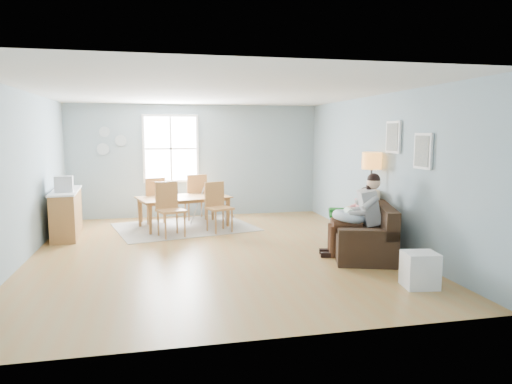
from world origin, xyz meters
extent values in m
cube|color=#AC783D|center=(0.00, 0.00, -0.04)|extent=(8.40, 9.40, 0.08)
cube|color=silver|center=(0.00, 0.00, 3.00)|extent=(8.40, 9.40, 0.60)
cube|color=#86A1B0|center=(0.00, 4.66, 1.35)|extent=(8.40, 0.08, 3.90)
cube|color=#86A1B0|center=(0.00, -4.66, 1.35)|extent=(8.40, 0.08, 3.90)
cube|color=#86A1B0|center=(4.16, 0.00, 1.35)|extent=(0.08, 9.40, 3.90)
cube|color=white|center=(-0.60, 3.47, 1.65)|extent=(1.32, 0.06, 1.62)
cube|color=white|center=(-0.60, 3.44, 1.65)|extent=(1.20, 0.02, 1.50)
cube|color=white|center=(-0.60, 3.43, 1.65)|extent=(1.20, 0.03, 0.04)
cube|color=white|center=(-0.60, 3.43, 1.65)|extent=(0.04, 0.03, 1.50)
cube|color=white|center=(2.97, -1.50, 1.75)|extent=(0.04, 0.44, 0.54)
cube|color=slate|center=(2.94, -1.50, 1.75)|extent=(0.01, 0.36, 0.46)
cube|color=white|center=(2.97, -0.60, 1.95)|extent=(0.04, 0.44, 0.54)
cube|color=slate|center=(2.94, -0.60, 1.95)|extent=(0.01, 0.36, 0.46)
cylinder|color=#A1B7C2|center=(-2.10, 3.47, 2.05)|extent=(0.24, 0.02, 0.24)
cylinder|color=#A1B7C2|center=(-1.75, 3.47, 1.85)|extent=(0.26, 0.02, 0.26)
cylinder|color=#A1B7C2|center=(-2.15, 3.47, 1.65)|extent=(0.28, 0.02, 0.28)
cube|color=black|center=(2.45, -0.54, 0.21)|extent=(1.50, 2.27, 0.42)
cube|color=black|center=(2.78, -0.65, 0.63)|extent=(0.84, 2.06, 0.43)
cube|color=black|center=(2.16, -1.45, 0.50)|extent=(0.92, 0.47, 0.16)
cube|color=black|center=(2.74, 0.36, 0.50)|extent=(0.92, 0.47, 0.16)
cube|color=#155B19|center=(2.65, 0.13, 0.54)|extent=(1.18, 1.10, 0.04)
cube|color=tan|center=(2.88, -0.11, 0.76)|extent=(0.25, 0.51, 0.49)
cube|color=gray|center=(2.45, -0.85, 0.82)|extent=(0.45, 0.52, 0.60)
sphere|color=#E8B58E|center=(2.50, -0.86, 1.22)|extent=(0.22, 0.22, 0.22)
sphere|color=black|center=(2.50, -0.86, 1.27)|extent=(0.21, 0.21, 0.21)
cylinder|color=#351D13|center=(2.07, -0.87, 0.54)|extent=(0.49, 0.27, 0.16)
cylinder|color=#351D13|center=(2.12, -0.65, 0.54)|extent=(0.49, 0.27, 0.16)
cylinder|color=#351D13|center=(1.85, -0.81, 0.26)|extent=(0.13, 0.13, 0.52)
cylinder|color=#351D13|center=(1.91, -0.60, 0.26)|extent=(0.13, 0.13, 0.52)
cube|color=black|center=(1.78, -0.79, 0.04)|extent=(0.26, 0.16, 0.08)
cube|color=black|center=(1.83, -0.58, 0.04)|extent=(0.26, 0.16, 0.08)
torus|color=silver|center=(2.14, -0.76, 0.66)|extent=(0.68, 0.67, 0.22)
cylinder|color=silver|center=(2.14, -0.76, 0.73)|extent=(0.18, 0.31, 0.13)
sphere|color=#E8B58E|center=(2.19, -0.60, 0.75)|extent=(0.11, 0.11, 0.11)
cube|color=white|center=(2.57, -0.36, 0.71)|extent=(0.29, 0.31, 0.38)
sphere|color=#E8B58E|center=(2.60, -0.37, 0.97)|extent=(0.18, 0.18, 0.18)
sphere|color=black|center=(2.60, -0.37, 1.00)|extent=(0.17, 0.17, 0.17)
cylinder|color=#D73463|center=(2.31, -0.38, 0.54)|extent=(0.33, 0.16, 0.09)
cylinder|color=#D73463|center=(2.34, -0.24, 0.54)|extent=(0.33, 0.16, 0.09)
cylinder|color=#D73463|center=(2.16, -0.35, 0.36)|extent=(0.08, 0.08, 0.31)
cylinder|color=#D73463|center=(2.19, -0.21, 0.36)|extent=(0.08, 0.08, 0.31)
cylinder|color=black|center=(2.80, -0.18, 0.02)|extent=(0.30, 0.30, 0.03)
cylinder|color=black|center=(2.80, -0.18, 0.74)|extent=(0.03, 0.03, 1.48)
cylinder|color=orange|center=(2.80, -0.18, 1.53)|extent=(0.34, 0.34, 0.30)
cube|color=white|center=(2.42, -2.42, 0.23)|extent=(0.47, 0.43, 0.47)
cube|color=black|center=(2.24, -2.40, 0.23)|extent=(0.08, 0.32, 0.37)
cube|color=gray|center=(-0.38, 2.13, 0.01)|extent=(3.22, 2.73, 0.01)
imported|color=#915F2F|center=(-0.38, 2.13, 0.33)|extent=(2.10, 1.52, 0.66)
cube|color=brown|center=(-0.68, 1.25, 0.52)|extent=(0.62, 0.62, 0.05)
cube|color=brown|center=(-0.76, 1.45, 0.81)|extent=(0.45, 0.20, 0.53)
cylinder|color=brown|center=(-0.80, 1.00, 0.26)|extent=(0.04, 0.04, 0.52)
cylinder|color=brown|center=(-0.43, 1.13, 0.26)|extent=(0.04, 0.04, 0.52)
cylinder|color=brown|center=(-0.94, 1.37, 0.26)|extent=(0.04, 0.04, 0.52)
cylinder|color=brown|center=(-0.57, 1.50, 0.26)|extent=(0.04, 0.04, 0.52)
cube|color=brown|center=(0.29, 1.49, 0.49)|extent=(0.60, 0.60, 0.04)
cube|color=brown|center=(0.22, 1.68, 0.77)|extent=(0.43, 0.20, 0.51)
cylinder|color=brown|center=(0.19, 1.25, 0.25)|extent=(0.04, 0.04, 0.49)
cylinder|color=brown|center=(0.53, 1.38, 0.25)|extent=(0.04, 0.04, 0.49)
cylinder|color=brown|center=(0.05, 1.59, 0.25)|extent=(0.04, 0.04, 0.49)
cylinder|color=brown|center=(0.40, 1.73, 0.25)|extent=(0.04, 0.04, 0.49)
cube|color=brown|center=(-1.06, 2.77, 0.50)|extent=(0.61, 0.61, 0.04)
cube|color=brown|center=(-0.98, 2.57, 0.78)|extent=(0.43, 0.21, 0.51)
cylinder|color=brown|center=(-0.95, 3.01, 0.25)|extent=(0.04, 0.04, 0.50)
cylinder|color=brown|center=(-1.30, 2.87, 0.25)|extent=(0.04, 0.04, 0.50)
cylinder|color=brown|center=(-0.81, 2.66, 0.25)|extent=(0.04, 0.04, 0.50)
cylinder|color=brown|center=(-1.16, 2.52, 0.25)|extent=(0.04, 0.04, 0.50)
cube|color=brown|center=(-0.08, 3.01, 0.52)|extent=(0.55, 0.55, 0.05)
cube|color=brown|center=(-0.05, 2.79, 0.81)|extent=(0.47, 0.11, 0.53)
cylinder|color=brown|center=(0.09, 3.23, 0.26)|extent=(0.04, 0.04, 0.52)
cylinder|color=brown|center=(-0.30, 3.17, 0.26)|extent=(0.04, 0.04, 0.52)
cylinder|color=brown|center=(0.14, 2.84, 0.26)|extent=(0.04, 0.04, 0.52)
cylinder|color=brown|center=(-0.25, 2.78, 0.26)|extent=(0.04, 0.04, 0.52)
cube|color=#915F2F|center=(-2.70, 1.80, 0.44)|extent=(0.56, 1.62, 0.89)
cube|color=white|center=(-2.70, 1.80, 0.90)|extent=(0.60, 1.66, 0.04)
cube|color=#BABBBF|center=(-2.66, 1.49, 1.06)|extent=(0.35, 0.33, 0.30)
cube|color=black|center=(-2.81, 1.48, 1.06)|extent=(0.04, 0.25, 0.21)
cylinder|color=#BABBBF|center=(0.30, 2.64, 0.86)|extent=(0.20, 0.47, 0.04)
ellipsoid|color=beige|center=(0.30, 2.64, 0.37)|extent=(0.35, 0.35, 0.22)
cylinder|color=#BABBBF|center=(0.30, 2.64, 0.62)|extent=(0.01, 0.01, 0.39)
cylinder|color=#BABBBF|center=(-0.06, 2.48, 0.44)|extent=(0.39, 0.22, 0.86)
cylinder|color=#BABBBF|center=(0.46, 2.29, 0.44)|extent=(0.20, 0.40, 0.86)
cylinder|color=#BABBBF|center=(0.13, 2.99, 0.44)|extent=(0.20, 0.40, 0.86)
cylinder|color=#BABBBF|center=(0.65, 2.81, 0.44)|extent=(0.39, 0.22, 0.86)
camera|label=1|loc=(-0.91, -7.64, 2.01)|focal=32.00mm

